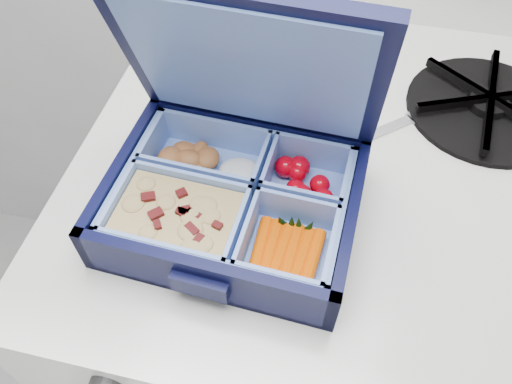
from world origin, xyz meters
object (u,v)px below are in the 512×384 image
(bento_box, at_px, (233,201))
(fork, at_px, (366,137))
(burner_grate, at_px, (489,102))
(stove, at_px, (319,311))

(bento_box, bearing_deg, fork, 52.33)
(burner_grate, relative_size, fork, 1.16)
(stove, xyz_separation_m, bento_box, (-0.12, -0.14, 0.51))
(bento_box, distance_m, burner_grate, 0.35)
(stove, height_order, burner_grate, burner_grate)
(bento_box, height_order, burner_grate, bento_box)
(stove, xyz_separation_m, fork, (0.01, 0.01, 0.48))
(stove, relative_size, burner_grate, 4.91)
(burner_grate, xyz_separation_m, fork, (-0.14, -0.08, -0.01))
(burner_grate, bearing_deg, stove, -149.28)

